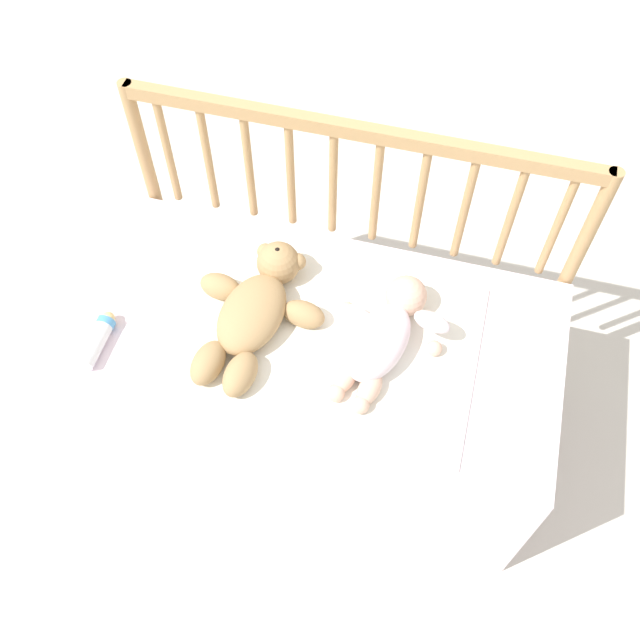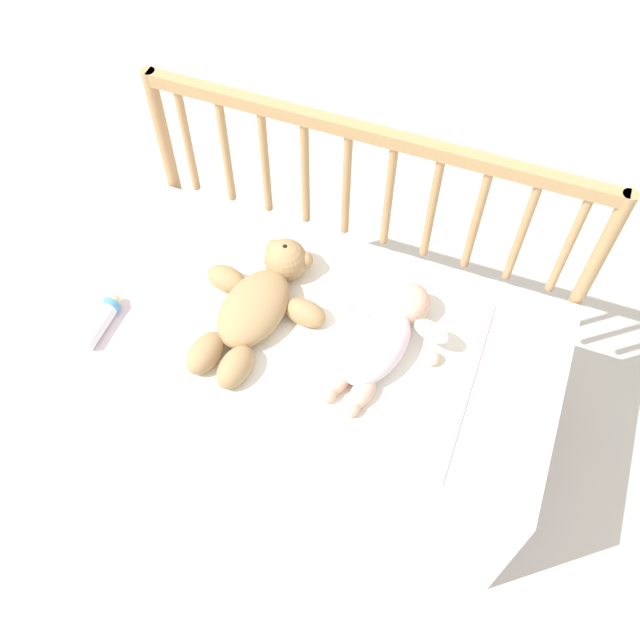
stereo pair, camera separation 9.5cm
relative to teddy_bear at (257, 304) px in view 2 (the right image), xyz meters
The scene contains 7 objects.
ground_plane 0.59m from the teddy_bear, ahead, with size 12.00×12.00×0.00m, color silver.
crib_mattress 0.35m from the teddy_bear, ahead, with size 1.19×0.61×0.52m.
crib_rail 0.38m from the teddy_bear, 63.96° to the left, with size 1.19×0.04×0.90m.
blanket 0.16m from the teddy_bear, ahead, with size 0.81×0.51×0.01m.
teddy_bear is the anchor object (origin of this frame).
baby 0.32m from the teddy_bear, ahead, with size 0.29×0.38×0.10m.
baby_bottle 0.39m from the teddy_bear, 154.56° to the right, with size 0.05×0.16×0.05m.
Camera 2 is at (0.33, -0.89, 2.01)m, focal length 40.00 mm.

